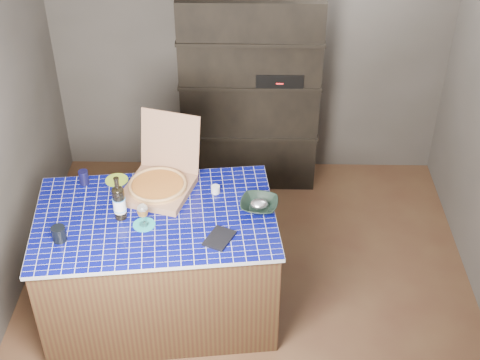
{
  "coord_description": "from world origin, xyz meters",
  "views": [
    {
      "loc": [
        0.02,
        -3.66,
        3.74
      ],
      "look_at": [
        -0.06,
        0.0,
        1.07
      ],
      "focal_mm": 50.0,
      "sensor_mm": 36.0,
      "label": 1
    }
  ],
  "objects_px": {
    "dvd_case": "(219,238)",
    "wine_glass": "(143,211)",
    "pizza_box": "(159,183)",
    "mead_bottle": "(119,202)",
    "kitchen_island": "(160,264)",
    "bowl": "(259,205)"
  },
  "relations": [
    {
      "from": "pizza_box",
      "to": "mead_bottle",
      "type": "height_order",
      "value": "pizza_box"
    },
    {
      "from": "mead_bottle",
      "to": "kitchen_island",
      "type": "bearing_deg",
      "value": 5.65
    },
    {
      "from": "kitchen_island",
      "to": "bowl",
      "type": "distance_m",
      "value": 0.86
    },
    {
      "from": "mead_bottle",
      "to": "bowl",
      "type": "height_order",
      "value": "mead_bottle"
    },
    {
      "from": "pizza_box",
      "to": "mead_bottle",
      "type": "xyz_separation_m",
      "value": [
        -0.23,
        -0.31,
        0.06
      ]
    },
    {
      "from": "mead_bottle",
      "to": "wine_glass",
      "type": "distance_m",
      "value": 0.18
    },
    {
      "from": "kitchen_island",
      "to": "wine_glass",
      "type": "xyz_separation_m",
      "value": [
        -0.06,
        -0.1,
        0.57
      ]
    },
    {
      "from": "pizza_box",
      "to": "wine_glass",
      "type": "bearing_deg",
      "value": -82.85
    },
    {
      "from": "pizza_box",
      "to": "dvd_case",
      "type": "distance_m",
      "value": 0.69
    },
    {
      "from": "kitchen_island",
      "to": "bowl",
      "type": "height_order",
      "value": "bowl"
    },
    {
      "from": "dvd_case",
      "to": "bowl",
      "type": "height_order",
      "value": "bowl"
    },
    {
      "from": "kitchen_island",
      "to": "pizza_box",
      "type": "xyz_separation_m",
      "value": [
        0.0,
        0.29,
        0.51
      ]
    },
    {
      "from": "bowl",
      "to": "kitchen_island",
      "type": "bearing_deg",
      "value": -172.55
    },
    {
      "from": "bowl",
      "to": "wine_glass",
      "type": "bearing_deg",
      "value": -165.9
    },
    {
      "from": "pizza_box",
      "to": "wine_glass",
      "type": "xyz_separation_m",
      "value": [
        -0.06,
        -0.39,
        0.05
      ]
    },
    {
      "from": "bowl",
      "to": "pizza_box",
      "type": "bearing_deg",
      "value": 164.65
    },
    {
      "from": "kitchen_island",
      "to": "mead_bottle",
      "type": "xyz_separation_m",
      "value": [
        -0.22,
        -0.02,
        0.57
      ]
    },
    {
      "from": "kitchen_island",
      "to": "wine_glass",
      "type": "distance_m",
      "value": 0.58
    },
    {
      "from": "dvd_case",
      "to": "wine_glass",
      "type": "bearing_deg",
      "value": -169.69
    },
    {
      "from": "wine_glass",
      "to": "kitchen_island",
      "type": "bearing_deg",
      "value": 59.44
    },
    {
      "from": "pizza_box",
      "to": "wine_glass",
      "type": "height_order",
      "value": "pizza_box"
    },
    {
      "from": "mead_bottle",
      "to": "dvd_case",
      "type": "bearing_deg",
      "value": -17.33
    }
  ]
}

